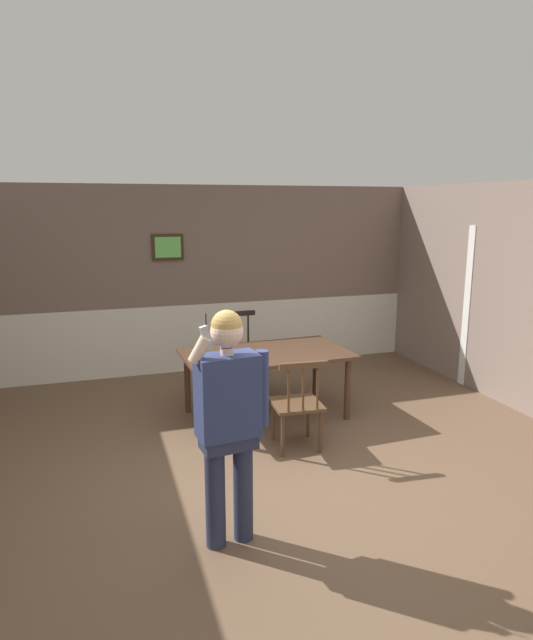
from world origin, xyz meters
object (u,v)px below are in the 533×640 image
at_px(dining_table, 266,359).
at_px(chair_near_window, 242,354).
at_px(person_figure, 229,413).
at_px(chair_by_doorway, 298,403).

relative_size(dining_table, chair_near_window, 1.84).
distance_m(chair_near_window, person_figure, 3.24).
bearing_deg(chair_near_window, dining_table, 91.67).
distance_m(dining_table, chair_by_doorway, 0.93).
xyz_separation_m(dining_table, chair_by_doorway, (0.03, -0.90, -0.20)).
bearing_deg(chair_by_doorway, dining_table, 96.52).
xyz_separation_m(chair_near_window, chair_by_doorway, (0.07, -1.81, -0.02)).
distance_m(chair_near_window, chair_by_doorway, 1.81).
distance_m(dining_table, person_figure, 2.39).
bearing_deg(dining_table, chair_by_doorway, -87.98).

